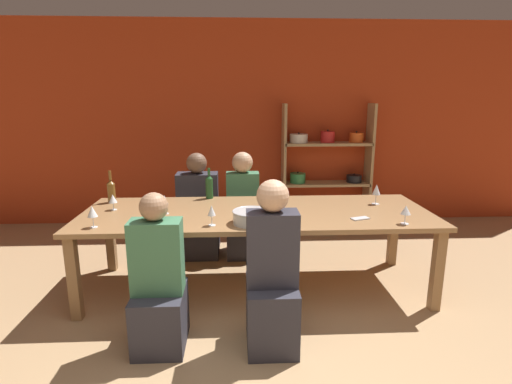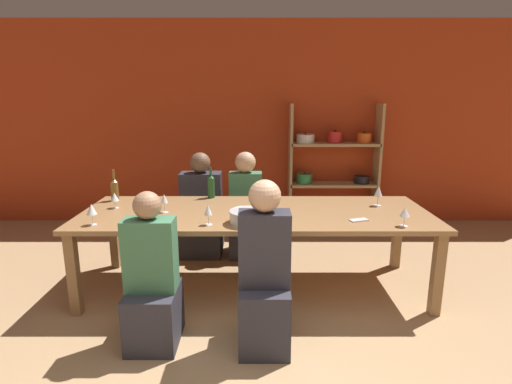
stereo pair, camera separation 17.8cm
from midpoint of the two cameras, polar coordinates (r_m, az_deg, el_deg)
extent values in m
cube|color=#B23819|center=(5.49, 0.21, 9.59)|extent=(8.80, 0.06, 2.70)
cube|color=tan|center=(5.38, 5.93, 3.73)|extent=(0.04, 0.30, 1.63)
cube|color=tan|center=(5.62, 17.83, 3.57)|extent=(0.04, 0.30, 1.63)
cube|color=tan|center=(5.66, 11.62, -4.34)|extent=(1.16, 0.30, 0.04)
cylinder|color=#235BAD|center=(5.57, 7.74, -3.66)|extent=(0.16, 0.16, 0.11)
sphere|color=black|center=(5.55, 7.76, -2.99)|extent=(0.02, 0.02, 0.02)
cylinder|color=red|center=(5.63, 11.66, -3.53)|extent=(0.24, 0.24, 0.13)
sphere|color=black|center=(5.61, 11.70, -2.77)|extent=(0.02, 0.02, 0.02)
cylinder|color=#E0561E|center=(5.73, 15.46, -3.64)|extent=(0.24, 0.24, 0.10)
sphere|color=black|center=(5.71, 15.50, -3.06)|extent=(0.02, 0.02, 0.02)
cube|color=tan|center=(5.52, 11.88, 1.06)|extent=(1.16, 0.30, 0.04)
cylinder|color=#338447|center=(5.43, 7.92, 1.93)|extent=(0.21, 0.21, 0.13)
sphere|color=black|center=(5.42, 7.94, 2.73)|extent=(0.02, 0.02, 0.02)
cylinder|color=black|center=(5.60, 15.81, 1.71)|extent=(0.20, 0.20, 0.10)
sphere|color=black|center=(5.59, 15.85, 2.32)|extent=(0.02, 0.02, 0.02)
cube|color=tan|center=(5.43, 12.16, 6.69)|extent=(1.16, 0.30, 0.04)
cylinder|color=silver|center=(5.35, 8.10, 7.57)|extent=(0.24, 0.24, 0.11)
sphere|color=black|center=(5.35, 8.13, 8.30)|extent=(0.02, 0.02, 0.02)
cylinder|color=red|center=(5.42, 12.21, 7.65)|extent=(0.19, 0.19, 0.15)
sphere|color=black|center=(5.41, 12.25, 8.56)|extent=(0.02, 0.02, 0.02)
cylinder|color=#E0561E|center=(5.52, 16.18, 7.42)|extent=(0.19, 0.19, 0.13)
sphere|color=black|center=(5.51, 16.23, 8.20)|extent=(0.02, 0.02, 0.02)
cube|color=olive|center=(3.53, 1.45, -3.07)|extent=(3.05, 1.09, 0.04)
cube|color=olive|center=(3.50, -23.22, -10.77)|extent=(0.08, 0.08, 0.69)
cube|color=olive|center=(3.57, 25.90, -10.57)|extent=(0.08, 0.08, 0.69)
cube|color=olive|center=(4.31, -18.43, -5.83)|extent=(0.08, 0.08, 0.69)
cube|color=olive|center=(4.36, 20.69, -5.77)|extent=(0.08, 0.08, 0.69)
cylinder|color=#B7BABC|center=(3.18, 0.58, -3.60)|extent=(0.30, 0.30, 0.10)
torus|color=#B7BABC|center=(3.17, 0.59, -2.77)|extent=(0.31, 0.31, 0.01)
cylinder|color=#1E4C23|center=(3.99, -5.10, 0.58)|extent=(0.07, 0.07, 0.20)
cone|color=#1E4C23|center=(3.96, -5.14, 2.23)|extent=(0.07, 0.07, 0.03)
cylinder|color=#1E4C23|center=(3.95, -5.15, 2.98)|extent=(0.03, 0.03, 0.07)
cylinder|color=brown|center=(4.07, -18.29, 0.08)|extent=(0.07, 0.07, 0.18)
cone|color=brown|center=(4.05, -18.40, 1.56)|extent=(0.07, 0.07, 0.03)
cylinder|color=brown|center=(4.03, -18.46, 2.43)|extent=(0.03, 0.03, 0.09)
cylinder|color=white|center=(3.36, 21.85, -4.55)|extent=(0.06, 0.06, 0.00)
cylinder|color=white|center=(3.35, 21.91, -3.89)|extent=(0.01, 0.01, 0.08)
cone|color=white|center=(3.33, 22.02, -2.68)|extent=(0.08, 0.08, 0.07)
cylinder|color=maroon|center=(3.33, 22.00, -2.97)|extent=(0.04, 0.04, 0.03)
cylinder|color=white|center=(3.37, -20.79, -4.38)|extent=(0.06, 0.06, 0.00)
cylinder|color=white|center=(3.36, -20.85, -3.68)|extent=(0.01, 0.01, 0.08)
cone|color=white|center=(3.34, -20.97, -2.30)|extent=(0.08, 0.08, 0.09)
cylinder|color=maroon|center=(3.34, -20.94, -2.65)|extent=(0.04, 0.04, 0.03)
cylinder|color=white|center=(3.81, -18.11, -2.16)|extent=(0.06, 0.06, 0.00)
cylinder|color=white|center=(3.80, -18.15, -1.67)|extent=(0.01, 0.01, 0.06)
cone|color=white|center=(3.79, -18.22, -0.65)|extent=(0.08, 0.08, 0.07)
cylinder|color=maroon|center=(3.79, -18.20, -0.92)|extent=(0.04, 0.04, 0.03)
cylinder|color=white|center=(3.89, 18.28, -1.85)|extent=(0.07, 0.07, 0.00)
cylinder|color=white|center=(3.88, 18.33, -1.19)|extent=(0.01, 0.01, 0.09)
cone|color=white|center=(3.86, 18.44, 0.14)|extent=(0.07, 0.07, 0.10)
cylinder|color=maroon|center=(3.87, 18.41, -0.22)|extent=(0.04, 0.04, 0.04)
cylinder|color=white|center=(3.17, -5.12, -4.66)|extent=(0.06, 0.06, 0.00)
cylinder|color=white|center=(3.16, -5.14, -3.94)|extent=(0.01, 0.01, 0.08)
cone|color=white|center=(3.13, -5.17, -2.55)|extent=(0.06, 0.06, 0.08)
cylinder|color=beige|center=(3.14, -5.16, -2.90)|extent=(0.03, 0.03, 0.03)
cylinder|color=white|center=(3.56, -11.42, -2.86)|extent=(0.06, 0.06, 0.00)
cylinder|color=white|center=(3.54, -11.45, -2.18)|extent=(0.01, 0.01, 0.08)
cone|color=white|center=(3.52, -11.51, -0.91)|extent=(0.06, 0.06, 0.08)
cylinder|color=maroon|center=(3.53, -11.50, -1.21)|extent=(0.03, 0.03, 0.03)
cube|color=silver|center=(3.39, 16.02, -3.88)|extent=(0.16, 0.11, 0.01)
cube|color=#2D2D38|center=(3.03, -12.55, -16.83)|extent=(0.35, 0.43, 0.41)
cube|color=#3D7551|center=(2.83, -13.03, -8.73)|extent=(0.35, 0.19, 0.51)
sphere|color=#9E7556|center=(2.72, -13.42, -1.88)|extent=(0.19, 0.19, 0.19)
cube|color=#2D2D38|center=(4.47, -0.25, -6.35)|extent=(0.35, 0.44, 0.41)
cube|color=#3D7551|center=(4.33, -0.25, -0.56)|extent=(0.35, 0.19, 0.52)
sphere|color=tan|center=(4.26, -0.26, 4.27)|extent=(0.22, 0.22, 0.22)
cube|color=#2D2D38|center=(2.92, 3.05, -17.13)|extent=(0.35, 0.43, 0.47)
cube|color=#2D2D38|center=(2.70, 3.18, -8.13)|extent=(0.35, 0.19, 0.52)
sphere|color=tan|center=(2.59, 3.29, -0.59)|extent=(0.22, 0.22, 0.22)
cube|color=#2D2D38|center=(4.57, -6.47, -5.79)|extent=(0.45, 0.56, 0.44)
cube|color=#2D2D38|center=(4.44, -6.63, -0.23)|extent=(0.45, 0.25, 0.47)
sphere|color=brown|center=(4.37, -6.75, 4.19)|extent=(0.22, 0.22, 0.22)
camera|label=1|loc=(0.09, -88.57, 0.34)|focal=28.00mm
camera|label=2|loc=(0.09, 91.43, -0.34)|focal=28.00mm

